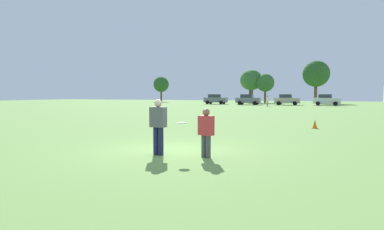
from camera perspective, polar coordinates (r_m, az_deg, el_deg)
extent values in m
plane|color=#6B9347|center=(10.64, -3.37, -6.23)|extent=(166.13, 166.13, 0.00)
cylinder|color=#1E234C|center=(9.88, -6.37, -4.54)|extent=(0.16, 0.16, 0.84)
cylinder|color=#1E234C|center=(9.78, -5.49, -4.62)|extent=(0.16, 0.16, 0.84)
cube|color=#595960|center=(9.75, -5.96, -0.36)|extent=(0.48, 0.30, 0.61)
sphere|color=beige|center=(9.73, -5.98, 2.07)|extent=(0.23, 0.23, 0.23)
cylinder|color=#4C4C51|center=(9.37, 2.86, -5.58)|extent=(0.15, 0.15, 0.65)
cylinder|color=#4C4C51|center=(9.47, 2.09, -5.47)|extent=(0.15, 0.15, 0.65)
cube|color=red|center=(9.34, 2.49, -1.86)|extent=(0.49, 0.38, 0.56)
sphere|color=#8C664C|center=(9.32, 2.49, 0.49)|extent=(0.21, 0.21, 0.21)
cylinder|color=white|center=(9.18, -1.83, -1.40)|extent=(0.27, 0.27, 0.04)
cube|color=#D8590C|center=(18.63, 20.77, -2.16)|extent=(0.32, 0.32, 0.03)
cone|color=orange|center=(18.61, 20.78, -1.42)|extent=(0.24, 0.24, 0.45)
cube|color=slate|center=(60.56, 4.18, 2.67)|extent=(4.26, 1.94, 0.90)
cube|color=#2D333D|center=(60.63, 3.96, 3.35)|extent=(2.05, 1.70, 0.64)
cylinder|color=black|center=(61.18, 5.62, 2.25)|extent=(0.67, 0.24, 0.66)
cylinder|color=black|center=(59.25, 5.11, 2.21)|extent=(0.67, 0.24, 0.66)
cylinder|color=black|center=(61.91, 3.29, 2.28)|extent=(0.67, 0.24, 0.66)
cylinder|color=black|center=(60.01, 2.72, 2.24)|extent=(0.67, 0.24, 0.66)
cube|color=slate|center=(57.40, 9.85, 2.57)|extent=(4.26, 1.94, 0.90)
cube|color=#2D333D|center=(57.44, 9.62, 3.29)|extent=(2.05, 1.70, 0.64)
cylinder|color=black|center=(58.17, 11.30, 2.12)|extent=(0.67, 0.24, 0.66)
cylinder|color=black|center=(56.20, 10.96, 2.08)|extent=(0.67, 0.24, 0.66)
cylinder|color=black|center=(58.65, 8.78, 2.16)|extent=(0.67, 0.24, 0.66)
cylinder|color=black|center=(56.70, 8.36, 2.12)|extent=(0.67, 0.24, 0.66)
cube|color=#B7AD99|center=(57.44, 16.38, 2.48)|extent=(4.26, 1.94, 0.90)
cube|color=#2D333D|center=(57.45, 16.14, 3.20)|extent=(2.05, 1.70, 0.64)
cylinder|color=black|center=(58.36, 17.72, 2.03)|extent=(0.67, 0.24, 0.66)
cylinder|color=black|center=(56.37, 17.61, 1.98)|extent=(0.67, 0.24, 0.66)
cylinder|color=black|center=(58.56, 15.18, 2.08)|extent=(0.67, 0.24, 0.66)
cylinder|color=black|center=(56.57, 14.98, 2.03)|extent=(0.67, 0.24, 0.66)
cube|color=silver|center=(57.30, 22.56, 2.34)|extent=(4.26, 1.94, 0.90)
cube|color=#2D333D|center=(57.28, 22.33, 3.07)|extent=(2.05, 1.70, 0.64)
cylinder|color=black|center=(58.36, 23.80, 1.89)|extent=(0.67, 0.24, 0.66)
cylinder|color=black|center=(56.37, 23.90, 1.83)|extent=(0.67, 0.24, 0.66)
cylinder|color=black|center=(58.28, 21.24, 1.95)|extent=(0.67, 0.24, 0.66)
cylinder|color=black|center=(56.28, 21.26, 1.90)|extent=(0.67, 0.24, 0.66)
cylinder|color=gray|center=(49.33, 13.16, 1.93)|extent=(0.15, 0.15, 0.82)
cylinder|color=gray|center=(49.50, 13.09, 1.93)|extent=(0.15, 0.15, 0.82)
cube|color=silver|center=(49.40, 13.14, 2.75)|extent=(0.44, 0.51, 0.58)
sphere|color=#8C664C|center=(49.40, 13.14, 3.21)|extent=(0.22, 0.22, 0.22)
cylinder|color=brown|center=(80.03, -5.43, 3.29)|extent=(0.44, 0.44, 2.64)
sphere|color=#285623|center=(80.06, -5.44, 5.38)|extent=(3.77, 3.77, 3.77)
cylinder|color=brown|center=(70.91, 10.17, 3.36)|extent=(0.51, 0.51, 3.03)
sphere|color=#3D7033|center=(70.98, 10.20, 6.07)|extent=(4.33, 4.33, 4.33)
cylinder|color=brown|center=(70.58, 10.46, 3.35)|extent=(0.50, 0.50, 3.02)
sphere|color=#33662D|center=(70.64, 10.49, 6.07)|extent=(4.32, 4.32, 4.32)
cylinder|color=brown|center=(69.68, 12.71, 3.16)|extent=(0.44, 0.44, 2.63)
sphere|color=#33662D|center=(69.72, 12.75, 5.56)|extent=(3.76, 3.76, 3.76)
cylinder|color=brown|center=(70.49, 20.89, 3.45)|extent=(0.62, 0.62, 3.71)
sphere|color=#285623|center=(70.61, 20.97, 6.78)|extent=(5.30, 5.30, 5.30)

